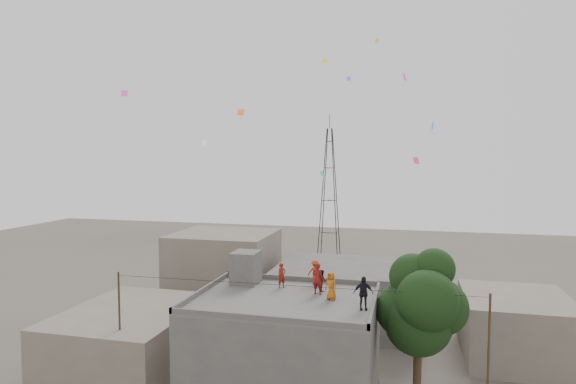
{
  "coord_description": "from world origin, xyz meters",
  "views": [
    {
      "loc": [
        6.56,
        -25.48,
        13.9
      ],
      "look_at": [
        -0.04,
        0.84,
        12.0
      ],
      "focal_mm": 30.0,
      "sensor_mm": 36.0,
      "label": 1
    }
  ],
  "objects_px": {
    "tree": "(422,305)",
    "person_red_adult": "(318,279)",
    "person_dark_adult": "(363,293)",
    "stair_head_box": "(246,267)",
    "transmission_tower": "(329,193)"
  },
  "relations": [
    {
      "from": "tree",
      "to": "person_dark_adult",
      "type": "bearing_deg",
      "value": -152.82
    },
    {
      "from": "person_red_adult",
      "to": "person_dark_adult",
      "type": "xyz_separation_m",
      "value": [
        2.79,
        -2.21,
        -0.04
      ]
    },
    {
      "from": "tree",
      "to": "transmission_tower",
      "type": "bearing_deg",
      "value": 106.09
    },
    {
      "from": "stair_head_box",
      "to": "person_red_adult",
      "type": "height_order",
      "value": "stair_head_box"
    },
    {
      "from": "tree",
      "to": "person_red_adult",
      "type": "bearing_deg",
      "value": 173.22
    },
    {
      "from": "tree",
      "to": "transmission_tower",
      "type": "relative_size",
      "value": 0.45
    },
    {
      "from": "tree",
      "to": "transmission_tower",
      "type": "height_order",
      "value": "transmission_tower"
    },
    {
      "from": "transmission_tower",
      "to": "person_dark_adult",
      "type": "height_order",
      "value": "transmission_tower"
    },
    {
      "from": "stair_head_box",
      "to": "person_dark_adult",
      "type": "bearing_deg",
      "value": -24.9
    },
    {
      "from": "stair_head_box",
      "to": "transmission_tower",
      "type": "height_order",
      "value": "transmission_tower"
    },
    {
      "from": "stair_head_box",
      "to": "transmission_tower",
      "type": "relative_size",
      "value": 0.1
    },
    {
      "from": "stair_head_box",
      "to": "tree",
      "type": "distance_m",
      "value": 10.8
    },
    {
      "from": "person_red_adult",
      "to": "person_dark_adult",
      "type": "relative_size",
      "value": 1.05
    },
    {
      "from": "stair_head_box",
      "to": "person_red_adult",
      "type": "distance_m",
      "value": 4.98
    },
    {
      "from": "stair_head_box",
      "to": "transmission_tower",
      "type": "distance_m",
      "value": 37.46
    }
  ]
}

